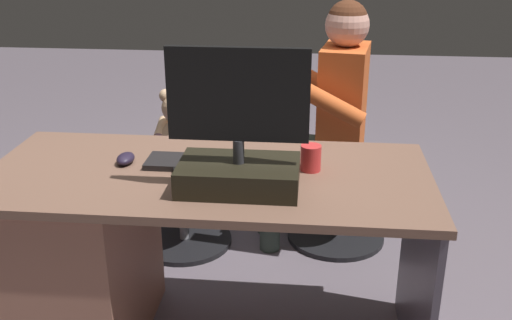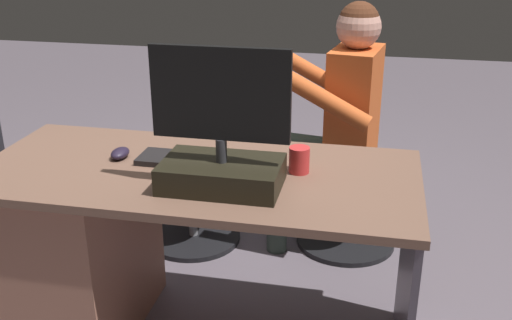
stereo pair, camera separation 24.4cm
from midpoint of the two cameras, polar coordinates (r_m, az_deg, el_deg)
ground_plane at (r=2.72m, az=-0.21°, el=-11.87°), size 10.00×10.00×0.00m
desk at (r=2.33m, az=-11.89°, el=-7.66°), size 1.53×0.70×0.71m
monitor at (r=1.89m, az=0.38°, el=0.83°), size 0.44×0.24×0.46m
keyboard at (r=2.11m, az=-2.38°, el=-0.12°), size 0.42×0.14×0.02m
computer_mouse at (r=2.19m, az=-9.74°, el=0.58°), size 0.06×0.10×0.04m
cup at (r=2.04m, az=7.57°, el=-0.05°), size 0.07×0.07×0.09m
tv_remote at (r=2.08m, az=-4.95°, el=-0.57°), size 0.09×0.16×0.02m
office_chair_teddy at (r=2.96m, az=-3.82°, el=-2.98°), size 0.47×0.47×0.46m
teddy_bear at (r=2.84m, az=-3.93°, el=3.37°), size 0.23×0.24×0.34m
visitor_chair at (r=2.98m, az=11.10°, el=-3.30°), size 0.49×0.49×0.46m
person at (r=2.81m, az=10.22°, el=4.89°), size 0.53×0.53×1.19m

